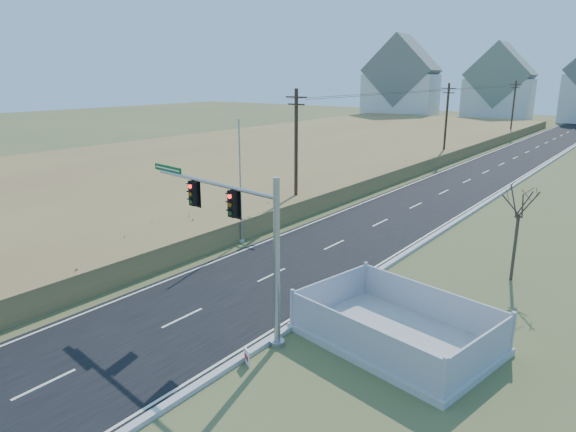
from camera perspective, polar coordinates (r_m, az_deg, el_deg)
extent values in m
plane|color=#4E582A|center=(23.67, -7.98, -9.54)|extent=(260.00, 260.00, 0.00)
cube|color=black|center=(67.54, 23.53, 5.73)|extent=(8.00, 180.00, 0.06)
cube|color=#B2AFA8|center=(66.71, 26.99, 5.28)|extent=(0.30, 180.00, 0.18)
cube|color=olive|center=(68.28, 1.39, 7.62)|extent=(38.00, 110.00, 1.30)
cylinder|color=#422D1E|center=(37.53, 0.90, 7.11)|extent=(0.26, 0.26, 9.00)
cube|color=#422D1E|center=(37.17, 0.93, 13.07)|extent=(1.80, 0.10, 0.10)
cube|color=#422D1E|center=(37.19, 0.92, 12.30)|extent=(1.40, 0.10, 0.10)
cylinder|color=#422D1E|center=(64.11, 17.15, 9.91)|extent=(0.26, 0.26, 9.00)
cube|color=#422D1E|center=(63.89, 17.44, 13.38)|extent=(1.80, 0.10, 0.10)
cube|color=#422D1E|center=(63.91, 17.40, 12.94)|extent=(1.40, 0.10, 0.10)
cylinder|color=#422D1E|center=(92.79, 23.72, 10.81)|extent=(0.26, 0.26, 9.00)
cube|color=#422D1E|center=(92.65, 23.99, 13.21)|extent=(1.80, 0.10, 0.10)
cube|color=#422D1E|center=(92.66, 23.95, 12.90)|extent=(1.40, 0.10, 0.10)
cube|color=silver|center=(126.89, 12.39, 12.87)|extent=(17.38, 13.12, 10.00)
cube|color=slate|center=(126.80, 12.54, 15.53)|extent=(17.69, 13.38, 16.29)
cube|color=silver|center=(127.58, 22.28, 11.88)|extent=(14.66, 10.95, 9.00)
cube|color=slate|center=(127.46, 22.53, 14.30)|extent=(14.93, 11.17, 14.26)
cylinder|color=#9EA0A5|center=(20.10, -1.20, -13.89)|extent=(0.56, 0.56, 0.19)
cylinder|color=#9EA0A5|center=(18.76, -1.26, -5.46)|extent=(0.24, 0.24, 6.49)
cylinder|color=#9EA0A5|center=(20.77, -8.47, 3.64)|extent=(7.37, 1.12, 0.15)
cube|color=black|center=(19.91, -6.14, 1.36)|extent=(0.37, 0.32, 1.05)
cube|color=black|center=(21.93, -10.46, 2.50)|extent=(0.37, 0.32, 1.05)
cube|color=#04531E|center=(23.29, -13.21, 5.14)|extent=(2.03, 0.31, 0.28)
cube|color=#B7B5AD|center=(20.71, 11.87, -13.16)|extent=(7.89, 6.08, 0.27)
cube|color=#A6A6AB|center=(18.72, 7.79, -13.38)|extent=(6.71, 1.35, 1.36)
cube|color=#A6A6AB|center=(22.07, 15.51, -9.18)|extent=(6.71, 1.35, 1.36)
cube|color=#A6A6AB|center=(22.26, 4.83, -8.41)|extent=(0.92, 4.48, 1.36)
cube|color=#A6A6AB|center=(18.83, 20.64, -14.13)|extent=(0.92, 4.48, 1.36)
cube|color=white|center=(18.84, -4.58, -15.32)|extent=(0.43, 0.29, 0.59)
cube|color=#B30F0B|center=(18.83, -4.67, -15.34)|extent=(0.34, 0.21, 0.17)
cylinder|color=#B7B5AD|center=(31.66, -5.16, -2.77)|extent=(0.34, 0.34, 0.15)
cylinder|color=#9EA0A5|center=(30.72, -5.33, 3.74)|extent=(0.09, 0.09, 7.48)
cylinder|color=#4C3F33|center=(27.69, 23.87, -3.26)|extent=(0.15, 0.15, 3.37)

